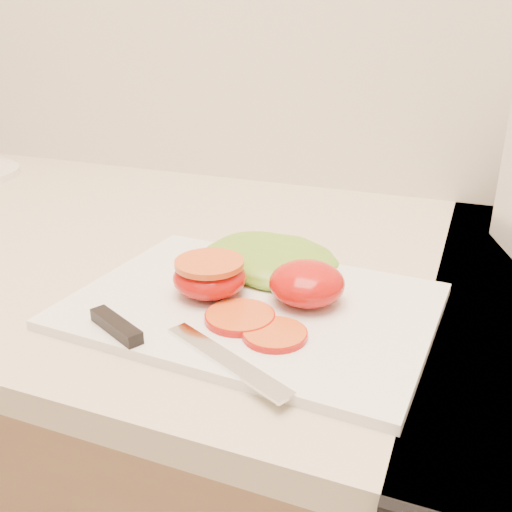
% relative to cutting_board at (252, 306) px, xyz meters
% --- Properties ---
extents(cutting_board, '(0.36, 0.27, 0.01)m').
position_rel_cutting_board_xyz_m(cutting_board, '(0.00, 0.00, 0.00)').
color(cutting_board, white).
rests_on(cutting_board, counter).
extents(tomato_half_dome, '(0.07, 0.07, 0.04)m').
position_rel_cutting_board_xyz_m(tomato_half_dome, '(0.05, 0.02, 0.03)').
color(tomato_half_dome, '#AF1D0E').
rests_on(tomato_half_dome, cutting_board).
extents(tomato_half_cut, '(0.07, 0.07, 0.04)m').
position_rel_cutting_board_xyz_m(tomato_half_cut, '(-0.05, -0.00, 0.03)').
color(tomato_half_cut, '#AF1D0E').
rests_on(tomato_half_cut, cutting_board).
extents(tomato_slice_0, '(0.06, 0.06, 0.01)m').
position_rel_cutting_board_xyz_m(tomato_slice_0, '(0.00, -0.04, 0.01)').
color(tomato_slice_0, orange).
rests_on(tomato_slice_0, cutting_board).
extents(tomato_slice_1, '(0.06, 0.06, 0.01)m').
position_rel_cutting_board_xyz_m(tomato_slice_1, '(0.04, -0.06, 0.01)').
color(tomato_slice_1, orange).
rests_on(tomato_slice_1, cutting_board).
extents(lettuce_leaf_0, '(0.16, 0.11, 0.03)m').
position_rel_cutting_board_xyz_m(lettuce_leaf_0, '(-0.01, 0.07, 0.02)').
color(lettuce_leaf_0, '#78AE2E').
rests_on(lettuce_leaf_0, cutting_board).
extents(knife, '(0.21, 0.08, 0.01)m').
position_rel_cutting_board_xyz_m(knife, '(-0.05, -0.10, 0.01)').
color(knife, silver).
rests_on(knife, cutting_board).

